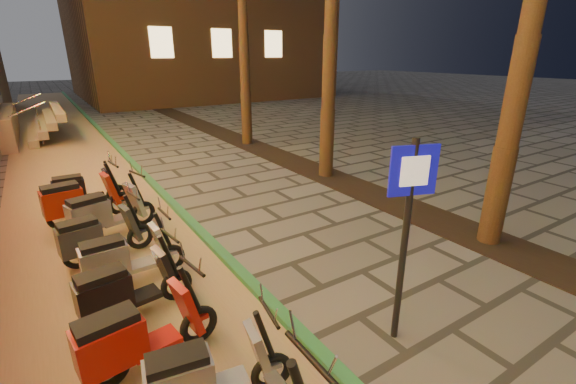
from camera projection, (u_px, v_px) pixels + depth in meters
parking_strip at (78, 184)px, 10.49m from camera, size 3.40×60.00×0.01m
green_curb at (142, 173)px, 11.34m from camera, size 0.18×60.00×0.10m
planting_strip at (375, 195)px, 9.70m from camera, size 1.20×40.00×0.02m
pedestrian_sign at (408, 217)px, 4.31m from camera, size 0.54×0.22×2.55m
scooter_6 at (204, 377)px, 3.69m from camera, size 1.47×0.61×1.03m
scooter_7 at (134, 337)px, 4.15m from camera, size 1.60×0.65×1.13m
scooter_8 at (123, 290)px, 5.00m from camera, size 1.53×0.61×1.07m
scooter_9 at (122, 259)px, 5.77m from camera, size 1.53×0.54×1.08m
scooter_10 at (95, 237)px, 6.45m from camera, size 1.54×0.63×1.08m
scooter_11 at (103, 213)px, 7.31m from camera, size 1.65×0.82×1.17m
scooter_12 at (77, 201)px, 7.86m from camera, size 1.74×0.69×1.22m
scooter_13 at (81, 190)px, 8.66m from camera, size 1.52×0.53×1.08m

